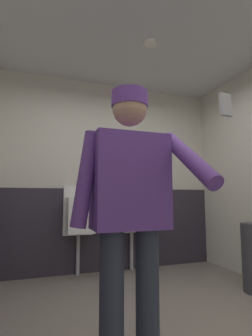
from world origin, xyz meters
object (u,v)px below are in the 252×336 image
Objects in this scene: urinal_left at (80,215)px; person at (130,201)px; urinal_middle at (134,213)px; cell_phone at (226,105)px.

person reaches higher than urinal_left.
urinal_left is 0.75m from urinal_middle.
urinal_left is 0.75× the size of person.
person reaches higher than urinal_middle.
urinal_middle is at bearing 68.46° from person.
person is (-0.77, -1.94, 0.20)m from urinal_middle.
urinal_middle is 0.75× the size of person.
urinal_middle is 2.58m from cell_phone.
person is at bearing 114.53° from cell_phone.
urinal_middle is (0.75, 0.00, 0.00)m from urinal_left.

